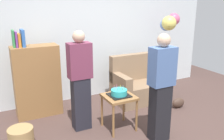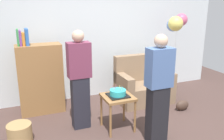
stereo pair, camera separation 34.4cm
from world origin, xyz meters
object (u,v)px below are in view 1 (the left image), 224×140
Objects in this scene: person_blowing_candles at (80,81)px; person_holding_cake at (161,88)px; birthday_cake at (119,93)px; balloon_bunch at (170,22)px; bookshelf at (37,80)px; couch at (139,85)px; wicker_basket at (21,138)px; handbag at (178,103)px; side_table at (119,101)px.

person_blowing_candles is 1.27m from person_holding_cake.
birthday_cake is 2.21m from balloon_bunch.
person_holding_cake is (0.39, -0.56, 0.20)m from birthday_cake.
bookshelf reaches higher than birthday_cake.
couch is 1.48m from balloon_bunch.
bookshelf is 0.89× the size of balloon_bunch.
wicker_basket is 3.66m from balloon_bunch.
handbag is (1.05, 0.74, -0.73)m from person_holding_cake.
side_table is 1.62× the size of wicker_basket.
person_blowing_candles reaches higher than side_table.
person_holding_cake is 1.48m from handbag.
handbag is 1.71m from balloon_bunch.
wicker_basket is 2.96m from handbag.
side_table reaches higher than handbag.
bookshelf is 1.57m from birthday_cake.
side_table is at bearing -46.91° from birthday_cake.
couch is at bearing -174.93° from balloon_bunch.
balloon_bunch is (0.30, 0.77, 1.50)m from handbag.
birthday_cake is at bearing -172.70° from handbag.
person_holding_cake reaches higher than bookshelf.
bookshelf is 2.97m from balloon_bunch.
bookshelf is at bearing 143.65° from person_blowing_candles.
wicker_basket is (-2.48, -0.73, -0.19)m from couch.
balloon_bunch is (0.79, 0.07, 1.26)m from couch.
person_blowing_candles is at bearing -57.70° from bookshelf.
balloon_bunch reaches higher than wicker_basket.
couch reaches higher than wicker_basket.
side_table is at bearing -46.69° from bookshelf.
person_holding_cake is 5.82× the size of handbag.
couch reaches higher than side_table.
balloon_bunch is at bearing 28.83° from birthday_cake.
bookshelf is 1.01m from person_blowing_candles.
bookshelf is 5.68× the size of handbag.
couch is 0.89m from handbag.
birthday_cake is (-0.96, -0.89, 0.29)m from couch.
couch is at bearing -88.02° from person_holding_cake.
handbag is at bearing 7.30° from birthday_cake.
couch is 0.69× the size of bookshelf.
couch is at bearing -7.03° from bookshelf.
balloon_bunch is (2.28, 0.66, 0.77)m from person_blowing_candles.
birthday_cake is 0.89× the size of wicker_basket.
birthday_cake reaches higher than side_table.
birthday_cake is 0.20× the size of person_holding_cake.
birthday_cake is 1.60m from wicker_basket.
balloon_bunch reaches higher than side_table.
person_holding_cake is (0.93, -0.86, 0.00)m from person_blowing_candles.
wicker_basket is at bearing -166.22° from balloon_bunch.
person_holding_cake is at bearing -111.34° from couch.
person_holding_cake reaches higher than handbag.
side_table reaches higher than wicker_basket.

